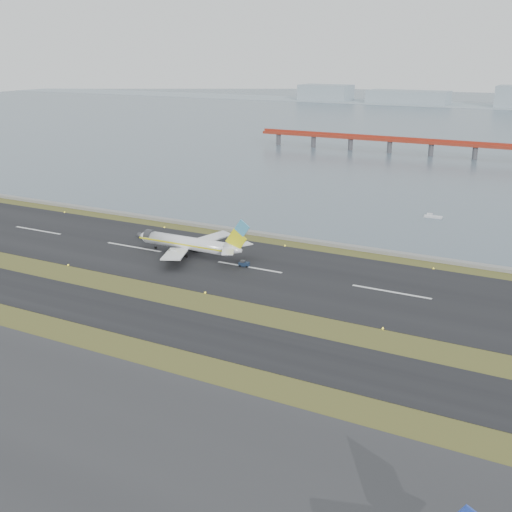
# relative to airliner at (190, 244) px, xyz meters

# --- Properties ---
(ground) EXTENTS (1000.00, 1000.00, 0.00)m
(ground) POSITION_rel_airliner_xyz_m (20.65, -31.78, -3.46)
(ground) COLOR #3E4B1B
(ground) RESTS_ON ground
(taxiway_strip) EXTENTS (1000.00, 18.00, 0.10)m
(taxiway_strip) POSITION_rel_airliner_xyz_m (20.65, -43.78, -3.41)
(taxiway_strip) COLOR black
(taxiway_strip) RESTS_ON ground
(runway_strip) EXTENTS (1000.00, 45.00, 0.10)m
(runway_strip) POSITION_rel_airliner_xyz_m (20.65, -1.78, -3.41)
(runway_strip) COLOR black
(runway_strip) RESTS_ON ground
(seawall) EXTENTS (1000.00, 2.50, 1.00)m
(seawall) POSITION_rel_airliner_xyz_m (20.65, 28.22, -2.96)
(seawall) COLOR gray
(seawall) RESTS_ON ground
(bay_water) EXTENTS (1400.00, 800.00, 1.30)m
(bay_water) POSITION_rel_airliner_xyz_m (20.65, 428.22, -3.46)
(bay_water) COLOR #4C5F6D
(bay_water) RESTS_ON ground
(red_pier) EXTENTS (260.00, 5.00, 10.20)m
(red_pier) POSITION_rel_airliner_xyz_m (40.65, 218.22, 3.82)
(red_pier) COLOR #A12E1B
(red_pier) RESTS_ON ground
(airliner) EXTENTS (38.52, 32.89, 12.80)m
(airliner) POSITION_rel_airliner_xyz_m (0.00, 0.00, 0.00)
(airliner) COLOR white
(airliner) RESTS_ON ground
(pushback_tug) EXTENTS (3.03, 2.11, 1.78)m
(pushback_tug) POSITION_rel_airliner_xyz_m (18.99, -1.90, -2.59)
(pushback_tug) COLOR #15243B
(pushback_tug) RESTS_ON ground
(workboat_near) EXTENTS (6.25, 1.98, 1.52)m
(workboat_near) POSITION_rel_airliner_xyz_m (51.74, 77.38, -2.98)
(workboat_near) COLOR silver
(workboat_near) RESTS_ON ground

